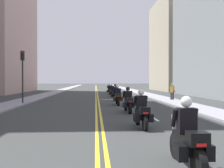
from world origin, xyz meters
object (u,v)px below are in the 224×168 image
object	(u,v)px
motorcycle_4	(115,94)
pedestrian_0	(172,92)
motorcycle_5	(112,92)
motorcycle_3	(118,97)
motorcycle_6	(109,90)
motorcycle_2	(128,102)
traffic_light_near	(23,67)
motorcycle_0	(188,141)
motorcycle_1	(142,113)

from	to	relation	value
motorcycle_4	pedestrian_0	distance (m)	5.63
motorcycle_4	motorcycle_5	xyz separation A→B (m)	(-0.02, 5.44, -0.02)
motorcycle_3	pedestrian_0	bearing A→B (deg)	35.65
motorcycle_3	motorcycle_5	size ratio (longest dim) A/B	1.02
motorcycle_4	motorcycle_6	size ratio (longest dim) A/B	0.99
motorcycle_4	motorcycle_6	world-z (taller)	motorcycle_4
motorcycle_2	traffic_light_near	distance (m)	10.38
motorcycle_4	traffic_light_near	xyz separation A→B (m)	(-8.06, -4.09, 2.44)
motorcycle_3	motorcycle_0	bearing A→B (deg)	-89.60
motorcycle_0	motorcycle_2	size ratio (longest dim) A/B	0.93
motorcycle_0	motorcycle_5	xyz separation A→B (m)	(-0.07, 26.01, 0.00)
motorcycle_4	motorcycle_0	bearing A→B (deg)	-89.35
motorcycle_5	motorcycle_6	distance (m)	5.24
motorcycle_0	motorcycle_6	size ratio (longest dim) A/B	1.00
motorcycle_1	traffic_light_near	size ratio (longest dim) A/B	0.47
motorcycle_0	motorcycle_2	world-z (taller)	motorcycle_0
motorcycle_1	motorcycle_2	bearing A→B (deg)	86.76
motorcycle_0	motorcycle_2	xyz separation A→B (m)	(-0.03, 10.47, -0.01)
motorcycle_2	motorcycle_4	distance (m)	10.11
motorcycle_6	motorcycle_3	bearing A→B (deg)	-88.93
motorcycle_2	motorcycle_4	world-z (taller)	motorcycle_4
motorcycle_0	pedestrian_0	distance (m)	20.36
motorcycle_0	motorcycle_3	xyz separation A→B (m)	(-0.26, 15.39, 0.01)
motorcycle_0	motorcycle_6	distance (m)	31.25
motorcycle_6	motorcycle_5	bearing A→B (deg)	-87.97
motorcycle_2	motorcycle_3	xyz separation A→B (m)	(-0.24, 4.92, 0.01)
motorcycle_0	traffic_light_near	distance (m)	18.54
traffic_light_near	pedestrian_0	world-z (taller)	traffic_light_near
motorcycle_1	traffic_light_near	bearing A→B (deg)	122.91
motorcycle_4	motorcycle_5	bearing A→B (deg)	90.68
motorcycle_4	motorcycle_6	xyz separation A→B (m)	(-0.05, 10.68, -0.02)
motorcycle_2	motorcycle_4	xyz separation A→B (m)	(-0.03, 10.11, 0.03)
motorcycle_4	pedestrian_0	bearing A→B (deg)	-9.45
motorcycle_4	motorcycle_5	world-z (taller)	motorcycle_4
motorcycle_0	traffic_light_near	world-z (taller)	traffic_light_near
motorcycle_6	traffic_light_near	bearing A→B (deg)	-116.84
motorcycle_0	motorcycle_1	distance (m)	5.11
motorcycle_1	motorcycle_5	bearing A→B (deg)	87.69
motorcycle_5	motorcycle_3	bearing A→B (deg)	-91.58
motorcycle_2	motorcycle_6	xyz separation A→B (m)	(-0.08, 20.79, 0.00)
motorcycle_3	motorcycle_5	xyz separation A→B (m)	(0.19, 10.63, -0.01)
motorcycle_3	motorcycle_4	distance (m)	5.19
motorcycle_2	motorcycle_4	size ratio (longest dim) A/B	1.08
motorcycle_0	pedestrian_0	world-z (taller)	pedestrian_0
motorcycle_1	motorcycle_6	size ratio (longest dim) A/B	0.98
motorcycle_0	pedestrian_0	bearing A→B (deg)	74.40
traffic_light_near	pedestrian_0	distance (m)	14.13
motorcycle_3	traffic_light_near	world-z (taller)	traffic_light_near
motorcycle_0	motorcycle_6	bearing A→B (deg)	90.25
motorcycle_2	motorcycle_4	bearing A→B (deg)	87.93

